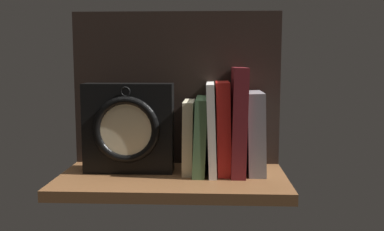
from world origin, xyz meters
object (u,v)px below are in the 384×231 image
(book_cream_twain, at_px, (189,136))
(framed_clock, at_px, (128,128))
(book_green_romantic, at_px, (201,135))
(book_red_requiem, at_px, (223,127))
(book_white_catcher, at_px, (212,128))
(book_gray_chess, at_px, (255,132))
(book_maroon_dawkins, at_px, (238,120))

(book_cream_twain, xyz_separation_m, framed_clock, (-0.15, -0.01, 0.02))
(book_green_romantic, xyz_separation_m, book_red_requiem, (0.06, 0.00, 0.02))
(book_white_catcher, xyz_separation_m, book_gray_chess, (0.11, 0.00, -0.01))
(book_green_romantic, xyz_separation_m, book_maroon_dawkins, (0.09, -0.00, 0.04))
(book_white_catcher, distance_m, book_gray_chess, 0.11)
(book_cream_twain, xyz_separation_m, book_red_requiem, (0.09, 0.00, 0.02))
(book_green_romantic, xyz_separation_m, book_gray_chess, (0.13, 0.00, 0.01))
(book_red_requiem, relative_size, book_maroon_dawkins, 0.87)
(book_gray_chess, bearing_deg, book_white_catcher, 180.00)
(book_white_catcher, bearing_deg, book_green_romantic, 180.00)
(book_gray_chess, bearing_deg, book_maroon_dawkins, -180.00)
(book_cream_twain, bearing_deg, book_red_requiem, 0.00)
(book_red_requiem, distance_m, book_maroon_dawkins, 0.04)
(book_green_romantic, relative_size, book_maroon_dawkins, 0.71)
(book_maroon_dawkins, xyz_separation_m, book_gray_chess, (0.04, 0.00, -0.03))
(book_red_requiem, bearing_deg, book_gray_chess, 0.00)
(book_cream_twain, distance_m, book_green_romantic, 0.03)
(book_cream_twain, bearing_deg, book_green_romantic, 0.00)
(book_maroon_dawkins, distance_m, book_gray_chess, 0.05)
(book_white_catcher, distance_m, framed_clock, 0.20)
(book_red_requiem, bearing_deg, book_green_romantic, 180.00)
(book_red_requiem, height_order, book_maroon_dawkins, book_maroon_dawkins)
(book_maroon_dawkins, distance_m, framed_clock, 0.27)
(book_cream_twain, height_order, book_green_romantic, book_green_romantic)
(book_red_requiem, bearing_deg, framed_clock, -176.40)
(book_green_romantic, xyz_separation_m, book_white_catcher, (0.03, 0.00, 0.02))
(book_white_catcher, xyz_separation_m, framed_clock, (-0.20, -0.01, -0.00))
(book_red_requiem, bearing_deg, book_maroon_dawkins, -0.00)
(book_gray_chess, height_order, framed_clock, framed_clock)
(book_cream_twain, relative_size, book_white_catcher, 0.80)
(book_green_romantic, height_order, framed_clock, framed_clock)
(book_green_romantic, distance_m, book_red_requiem, 0.06)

